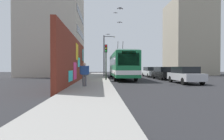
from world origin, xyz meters
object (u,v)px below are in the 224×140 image
at_px(city_bus, 122,65).
at_px(parked_car_silver, 185,75).
at_px(parked_car_white, 151,72).
at_px(street_lamp, 105,53).
at_px(parked_car_black, 164,73).
at_px(pedestrian_near_wall, 84,72).
at_px(traffic_light, 106,56).

bearing_deg(city_bus, parked_car_silver, -143.76).
relative_size(parked_car_white, street_lamp, 0.80).
relative_size(parked_car_black, street_lamp, 0.79).
xyz_separation_m(city_bus, pedestrian_near_wall, (-10.40, 3.90, -0.70)).
height_order(parked_car_silver, parked_car_black, same).
bearing_deg(street_lamp, parked_car_white, -79.60).
bearing_deg(street_lamp, traffic_light, 179.15).
distance_m(parked_car_white, street_lamp, 7.90).
height_order(parked_car_white, street_lamp, street_lamp).
distance_m(pedestrian_near_wall, traffic_light, 6.91).
bearing_deg(parked_car_silver, pedestrian_near_wall, 109.96).
xyz_separation_m(parked_car_white, pedestrian_near_wall, (-15.02, 9.10, 0.32)).
relative_size(parked_car_silver, traffic_light, 1.12).
relative_size(traffic_light, street_lamp, 0.63).
xyz_separation_m(parked_car_white, traffic_light, (-8.53, 7.35, 1.93)).
bearing_deg(pedestrian_near_wall, parked_car_silver, -70.04).
bearing_deg(pedestrian_near_wall, city_bus, -20.55).
bearing_deg(parked_car_black, street_lamp, 57.88).
xyz_separation_m(city_bus, traffic_light, (-3.91, 2.15, 0.92)).
relative_size(parked_car_black, traffic_light, 1.25).
xyz_separation_m(parked_car_black, pedestrian_near_wall, (-9.14, 9.10, 0.32)).
relative_size(parked_car_white, pedestrian_near_wall, 2.85).
bearing_deg(parked_car_black, parked_car_silver, 180.00).
bearing_deg(city_bus, pedestrian_near_wall, 159.45).
bearing_deg(parked_car_black, city_bus, 76.38).
distance_m(parked_car_white, pedestrian_near_wall, 17.56).
xyz_separation_m(city_bus, parked_car_black, (-1.26, -5.20, -1.02)).
bearing_deg(parked_car_black, traffic_light, 109.84).
xyz_separation_m(pedestrian_near_wall, traffic_light, (6.49, -1.75, 1.61)).
relative_size(parked_car_silver, pedestrian_near_wall, 2.53).
height_order(pedestrian_near_wall, traffic_light, traffic_light).
xyz_separation_m(parked_car_black, street_lamp, (4.55, 7.24, 2.85)).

